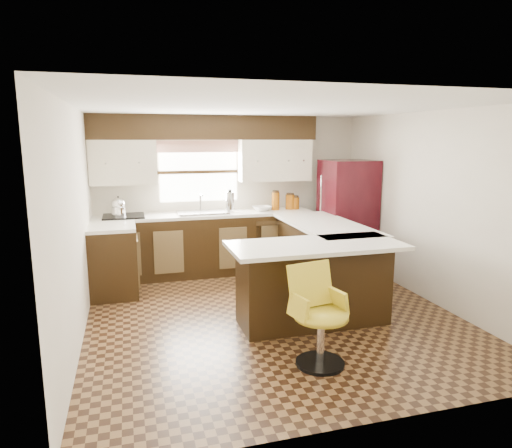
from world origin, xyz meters
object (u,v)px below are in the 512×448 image
object	(u,v)px
peninsula_return	(313,285)
bar_chair	(321,317)
refrigerator	(347,216)
peninsula_long	(321,259)

from	to	relation	value
peninsula_return	bar_chair	xyz separation A→B (m)	(-0.31, -0.93, 0.01)
bar_chair	peninsula_return	bearing A→B (deg)	59.67
refrigerator	bar_chair	xyz separation A→B (m)	(-1.65, -2.77, -0.40)
peninsula_long	bar_chair	bearing A→B (deg)	-113.80
peninsula_return	refrigerator	distance (m)	2.32
peninsula_return	bar_chair	world-z (taller)	bar_chair
peninsula_long	refrigerator	xyz separation A→B (m)	(0.81, 0.87, 0.42)
peninsula_long	bar_chair	xyz separation A→B (m)	(-0.84, -1.90, 0.01)
peninsula_return	refrigerator	world-z (taller)	refrigerator
peninsula_return	peninsula_long	bearing A→B (deg)	61.70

